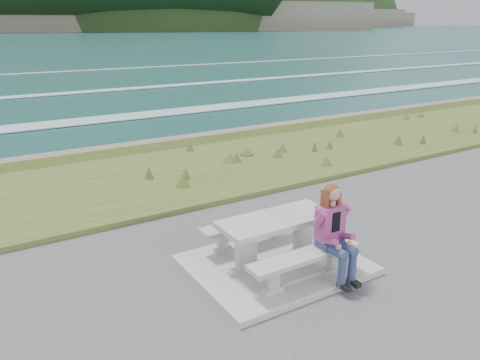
% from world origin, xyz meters
% --- Properties ---
extents(concrete_slab, '(2.60, 2.10, 0.10)m').
position_xyz_m(concrete_slab, '(0.00, 0.00, 0.05)').
color(concrete_slab, '#ACACA7').
rests_on(concrete_slab, ground).
extents(picnic_table, '(1.80, 0.75, 0.75)m').
position_xyz_m(picnic_table, '(0.00, 0.00, 0.68)').
color(picnic_table, '#ACACA7').
rests_on(picnic_table, concrete_slab).
extents(bench_landward, '(1.80, 0.35, 0.45)m').
position_xyz_m(bench_landward, '(0.00, -0.70, 0.45)').
color(bench_landward, '#ACACA7').
rests_on(bench_landward, concrete_slab).
extents(bench_seaward, '(1.80, 0.35, 0.45)m').
position_xyz_m(bench_seaward, '(0.00, 0.70, 0.45)').
color(bench_seaward, '#ACACA7').
rests_on(bench_seaward, concrete_slab).
extents(grass_verge, '(160.00, 4.50, 0.22)m').
position_xyz_m(grass_verge, '(0.00, 5.00, 0.00)').
color(grass_verge, '#374C1C').
rests_on(grass_verge, ground).
extents(shore_drop, '(160.00, 0.80, 2.20)m').
position_xyz_m(shore_drop, '(0.00, 7.90, 0.00)').
color(shore_drop, brown).
rests_on(shore_drop, ground).
extents(ocean, '(1600.00, 1600.00, 0.09)m').
position_xyz_m(ocean, '(0.00, 25.09, -1.74)').
color(ocean, '#1C4F51').
rests_on(ocean, ground).
extents(headland_range, '(729.83, 363.95, 216.52)m').
position_xyz_m(headland_range, '(190.25, 398.22, 9.95)').
color(headland_range, brown).
rests_on(headland_range, ground).
extents(seated_woman, '(0.40, 0.70, 1.40)m').
position_xyz_m(seated_woman, '(0.46, -0.83, 0.62)').
color(seated_woman, navy).
rests_on(seated_woman, concrete_slab).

